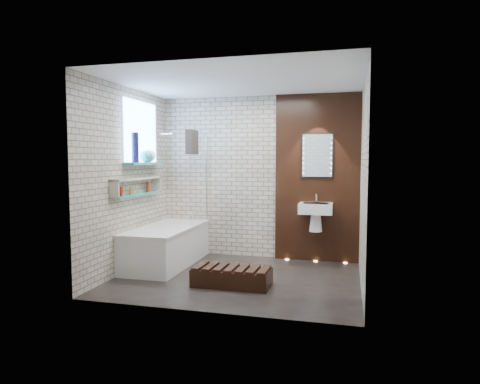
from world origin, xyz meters
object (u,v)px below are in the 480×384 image
(bathtub, at_px, (167,245))
(washbasin, at_px, (316,212))
(walnut_step, at_px, (232,277))
(led_mirror, at_px, (317,156))
(bath_screen, at_px, (198,179))

(bathtub, xyz_separation_m, washbasin, (2.17, 0.62, 0.50))
(walnut_step, bearing_deg, led_mirror, 59.57)
(led_mirror, bearing_deg, bath_screen, -169.34)
(bath_screen, bearing_deg, bathtub, -128.90)
(bath_screen, relative_size, walnut_step, 1.44)
(bathtub, bearing_deg, walnut_step, -32.62)
(led_mirror, bearing_deg, bathtub, -160.22)
(bath_screen, bearing_deg, washbasin, 5.78)
(bath_screen, bearing_deg, walnut_step, -54.23)
(walnut_step, bearing_deg, bathtub, 147.38)
(bathtub, distance_m, washbasin, 2.32)
(washbasin, height_order, walnut_step, washbasin)
(bathtub, height_order, washbasin, washbasin)
(bathtub, distance_m, walnut_step, 1.49)
(bath_screen, relative_size, led_mirror, 2.00)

